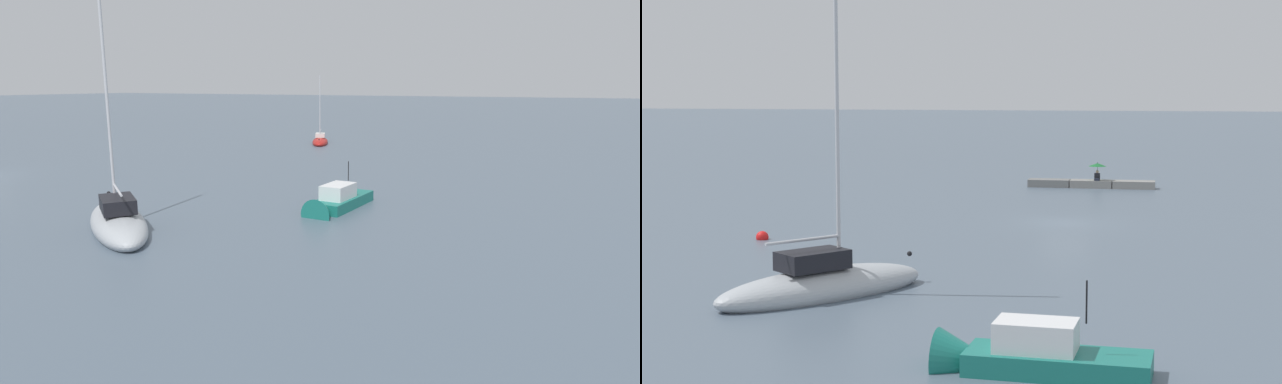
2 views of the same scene
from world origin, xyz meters
The scene contains 7 objects.
ground_plane centered at (0.00, 0.00, 0.00)m, with size 500.00×500.00×0.00m, color slate.
seawall_pier centered at (0.00, -18.44, 0.27)m, with size 8.98×1.48×0.54m.
person_seated_dark_left centered at (-0.43, -18.23, 0.79)m, with size 0.40×0.60×0.73m.
umbrella_open_green centered at (-0.43, -18.40, 1.65)m, with size 1.29×1.29×1.28m.
sailboat_grey_near centered at (6.27, 19.59, 0.41)m, with size 6.74×7.90×11.63m.
motorboat_teal_mid centered at (-1.70, 26.89, 0.32)m, with size 5.49×1.88×3.04m.
mooring_buoy_mid centered at (13.37, 8.46, 0.10)m, with size 0.59×0.59×0.59m.
Camera 2 is at (-5.06, 50.10, 7.11)m, focal length 53.78 mm.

